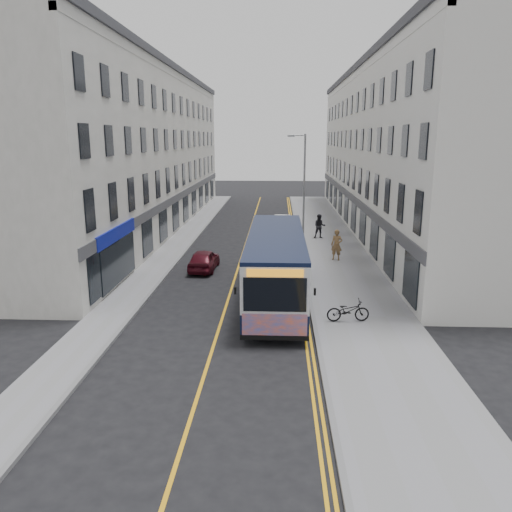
# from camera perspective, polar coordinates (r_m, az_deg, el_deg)

# --- Properties ---
(ground) EXTENTS (140.00, 140.00, 0.00)m
(ground) POSITION_cam_1_polar(r_m,az_deg,el_deg) (23.52, -3.49, -5.87)
(ground) COLOR black
(ground) RESTS_ON ground
(pavement_east) EXTENTS (4.50, 64.00, 0.12)m
(pavement_east) POSITION_cam_1_polar(r_m,az_deg,el_deg) (35.14, 8.79, 0.60)
(pavement_east) COLOR gray
(pavement_east) RESTS_ON ground
(pavement_west) EXTENTS (2.00, 64.00, 0.12)m
(pavement_west) POSITION_cam_1_polar(r_m,az_deg,el_deg) (35.71, -9.46, 0.78)
(pavement_west) COLOR gray
(pavement_west) RESTS_ON ground
(kerb_east) EXTENTS (0.18, 64.00, 0.13)m
(kerb_east) POSITION_cam_1_polar(r_m,az_deg,el_deg) (34.97, 5.12, 0.65)
(kerb_east) COLOR slate
(kerb_east) RESTS_ON ground
(kerb_west) EXTENTS (0.18, 64.00, 0.13)m
(kerb_west) POSITION_cam_1_polar(r_m,az_deg,el_deg) (35.52, -7.89, 0.77)
(kerb_west) COLOR slate
(kerb_west) RESTS_ON ground
(road_centre_line) EXTENTS (0.12, 64.00, 0.01)m
(road_centre_line) POSITION_cam_1_polar(r_m,az_deg,el_deg) (35.03, -1.43, 0.62)
(road_centre_line) COLOR #F9AD16
(road_centre_line) RESTS_ON ground
(road_dbl_yellow_inner) EXTENTS (0.10, 64.00, 0.01)m
(road_dbl_yellow_inner) POSITION_cam_1_polar(r_m,az_deg,el_deg) (34.96, 4.38, 0.56)
(road_dbl_yellow_inner) COLOR #F9AD16
(road_dbl_yellow_inner) RESTS_ON ground
(road_dbl_yellow_outer) EXTENTS (0.10, 64.00, 0.01)m
(road_dbl_yellow_outer) POSITION_cam_1_polar(r_m,az_deg,el_deg) (34.97, 4.71, 0.55)
(road_dbl_yellow_outer) COLOR #F9AD16
(road_dbl_yellow_outer) RESTS_ON ground
(terrace_east) EXTENTS (6.00, 46.00, 13.00)m
(terrace_east) POSITION_cam_1_polar(r_m,az_deg,el_deg) (44.04, 14.79, 11.34)
(terrace_east) COLOR silver
(terrace_east) RESTS_ON ground
(terrace_west) EXTENTS (6.00, 46.00, 13.00)m
(terrace_west) POSITION_cam_1_polar(r_m,az_deg,el_deg) (44.58, -12.50, 11.49)
(terrace_west) COLOR silver
(terrace_west) RESTS_ON ground
(streetlamp) EXTENTS (1.32, 0.18, 8.00)m
(streetlamp) POSITION_cam_1_polar(r_m,az_deg,el_deg) (36.27, 5.40, 8.01)
(streetlamp) COLOR gray
(streetlamp) RESTS_ON ground
(city_bus) EXTENTS (2.67, 11.46, 3.33)m
(city_bus) POSITION_cam_1_polar(r_m,az_deg,el_deg) (23.98, 2.28, -0.94)
(city_bus) COLOR black
(city_bus) RESTS_ON ground
(bicycle) EXTENTS (1.87, 0.80, 0.95)m
(bicycle) POSITION_cam_1_polar(r_m,az_deg,el_deg) (21.64, 10.47, -6.16)
(bicycle) COLOR black
(bicycle) RESTS_ON pavement_east
(pedestrian_near) EXTENTS (0.83, 0.67, 1.95)m
(pedestrian_near) POSITION_cam_1_polar(r_m,az_deg,el_deg) (32.13, 9.20, 1.27)
(pedestrian_near) COLOR olive
(pedestrian_near) RESTS_ON pavement_east
(pedestrian_far) EXTENTS (0.93, 0.74, 1.85)m
(pedestrian_far) POSITION_cam_1_polar(r_m,az_deg,el_deg) (39.01, 7.29, 3.40)
(pedestrian_far) COLOR black
(pedestrian_far) RESTS_ON pavement_east
(car_white) EXTENTS (1.77, 3.89, 1.24)m
(car_white) POSITION_cam_1_polar(r_m,az_deg,el_deg) (42.94, 2.93, 3.83)
(car_white) COLOR white
(car_white) RESTS_ON ground
(car_maroon) EXTENTS (1.64, 3.76, 1.26)m
(car_maroon) POSITION_cam_1_polar(r_m,az_deg,el_deg) (29.95, -5.97, -0.43)
(car_maroon) COLOR #4A0C17
(car_maroon) RESTS_ON ground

